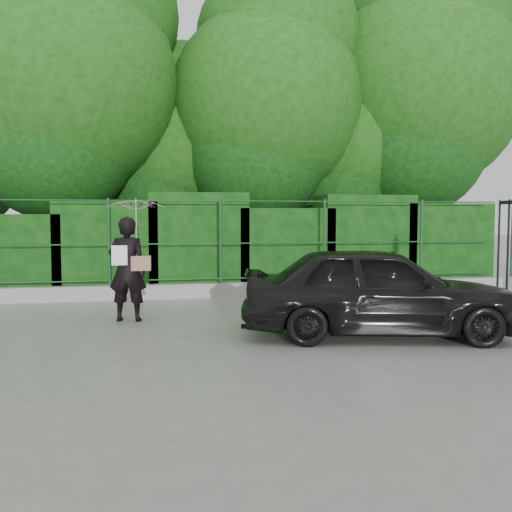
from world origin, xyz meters
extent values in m
plane|color=gray|center=(0.00, 0.00, 0.00)|extent=(80.00, 80.00, 0.00)
cube|color=#9E9E99|center=(0.00, 4.50, 0.15)|extent=(14.00, 0.25, 0.30)
cylinder|color=#18411F|center=(-1.90, 4.50, 1.20)|extent=(0.06, 0.06, 1.80)
cylinder|color=#18411F|center=(0.40, 4.50, 1.20)|extent=(0.06, 0.06, 1.80)
cylinder|color=#18411F|center=(2.70, 4.50, 1.20)|extent=(0.06, 0.06, 1.80)
cylinder|color=#18411F|center=(5.00, 4.50, 1.20)|extent=(0.06, 0.06, 1.80)
cylinder|color=#18411F|center=(7.30, 4.50, 1.20)|extent=(0.06, 0.06, 1.80)
cylinder|color=#18411F|center=(0.00, 4.50, 0.40)|extent=(13.60, 0.03, 0.03)
cylinder|color=#18411F|center=(0.00, 4.50, 1.15)|extent=(13.60, 0.03, 0.03)
cylinder|color=#18411F|center=(0.00, 4.50, 2.05)|extent=(13.60, 0.03, 0.03)
cube|color=black|center=(-4.00, 5.50, 0.88)|extent=(2.20, 1.20, 1.77)
cube|color=black|center=(-2.00, 5.50, 1.02)|extent=(2.20, 1.20, 2.04)
cube|color=black|center=(0.00, 5.50, 1.12)|extent=(2.20, 1.20, 2.25)
cube|color=black|center=(2.00, 5.50, 0.96)|extent=(2.20, 1.20, 1.91)
cube|color=black|center=(4.00, 5.50, 1.11)|extent=(2.20, 1.20, 2.22)
cube|color=black|center=(6.00, 5.50, 1.02)|extent=(2.20, 1.20, 2.03)
cylinder|color=black|center=(-3.00, 7.20, 2.25)|extent=(0.36, 0.36, 4.50)
sphere|color=#14470F|center=(-3.00, 7.20, 4.95)|extent=(5.40, 5.40, 5.40)
cylinder|color=black|center=(-0.50, 8.50, 1.62)|extent=(0.36, 0.36, 3.25)
sphere|color=#14470F|center=(-0.50, 8.50, 3.58)|extent=(3.90, 3.90, 3.90)
cylinder|color=black|center=(2.00, 7.50, 2.12)|extent=(0.36, 0.36, 4.25)
sphere|color=#14470F|center=(2.00, 7.50, 4.68)|extent=(5.10, 5.10, 5.10)
cylinder|color=black|center=(4.50, 8.20, 1.75)|extent=(0.36, 0.36, 3.50)
sphere|color=#14470F|center=(4.50, 8.20, 3.85)|extent=(4.20, 4.20, 4.20)
cylinder|color=black|center=(6.50, 7.80, 2.38)|extent=(0.36, 0.36, 4.75)
sphere|color=#14470F|center=(6.50, 7.80, 5.23)|extent=(5.70, 5.70, 5.70)
cylinder|color=#232329|center=(4.60, 0.75, 1.05)|extent=(0.04, 0.04, 1.90)
cylinder|color=#232329|center=(4.60, 1.00, 1.05)|extent=(0.04, 0.04, 1.90)
imported|color=black|center=(-1.45, 2.03, 0.86)|extent=(0.70, 0.54, 1.72)
imported|color=#F0BED4|center=(-1.30, 2.08, 1.59)|extent=(0.97, 0.99, 0.89)
cube|color=#8C5E46|center=(-1.23, 1.95, 0.96)|extent=(0.32, 0.15, 0.24)
cube|color=white|center=(-1.57, 1.91, 1.10)|extent=(0.25, 0.02, 0.32)
imported|color=black|center=(2.13, 0.15, 0.66)|extent=(4.15, 2.38, 1.33)
camera|label=1|loc=(-1.11, -7.51, 1.73)|focal=40.00mm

